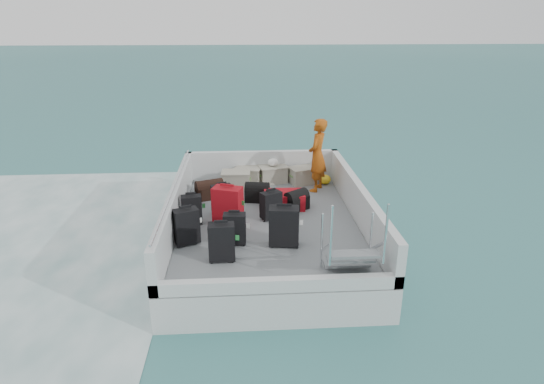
# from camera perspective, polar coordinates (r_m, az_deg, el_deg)

# --- Properties ---
(ground) EXTENTS (160.00, 160.00, 0.00)m
(ground) POSITION_cam_1_polar(r_m,az_deg,el_deg) (9.01, -0.48, -7.19)
(ground) COLOR #185156
(ground) RESTS_ON ground
(wake_foam) EXTENTS (10.00, 10.00, 0.00)m
(wake_foam) POSITION_cam_1_polar(r_m,az_deg,el_deg) (10.00, -29.38, -7.11)
(wake_foam) COLOR white
(wake_foam) RESTS_ON ground
(ferry_hull) EXTENTS (3.60, 5.00, 0.60)m
(ferry_hull) POSITION_cam_1_polar(r_m,az_deg,el_deg) (8.87, -0.49, -5.47)
(ferry_hull) COLOR silver
(ferry_hull) RESTS_ON ground
(deck) EXTENTS (3.30, 4.70, 0.02)m
(deck) POSITION_cam_1_polar(r_m,az_deg,el_deg) (8.74, -0.50, -3.65)
(deck) COLOR slate
(deck) RESTS_ON ferry_hull
(deck_fittings) EXTENTS (3.60, 5.00, 0.90)m
(deck_fittings) POSITION_cam_1_polar(r_m,az_deg,el_deg) (8.32, 2.01, -2.10)
(deck_fittings) COLOR silver
(deck_fittings) RESTS_ON deck
(suitcase_0) EXTENTS (0.47, 0.37, 0.64)m
(suitcase_0) POSITION_cam_1_polar(r_m,az_deg,el_deg) (7.85, -10.66, -4.33)
(suitcase_0) COLOR black
(suitcase_0) RESTS_ON deck
(suitcase_1) EXTENTS (0.40, 0.26, 0.56)m
(suitcase_1) POSITION_cam_1_polar(r_m,az_deg,el_deg) (8.62, -10.04, -2.23)
(suitcase_1) COLOR black
(suitcase_1) RESTS_ON deck
(suitcase_2) EXTENTS (0.45, 0.35, 0.57)m
(suitcase_2) POSITION_cam_1_polar(r_m,az_deg,el_deg) (9.03, -6.29, -0.90)
(suitcase_2) COLOR black
(suitcase_2) RESTS_ON deck
(suitcase_3) EXTENTS (0.42, 0.25, 0.63)m
(suitcase_3) POSITION_cam_1_polar(r_m,az_deg,el_deg) (7.25, -6.32, -6.34)
(suitcase_3) COLOR black
(suitcase_3) RESTS_ON deck
(suitcase_4) EXTENTS (0.39, 0.24, 0.56)m
(suitcase_4) POSITION_cam_1_polar(r_m,az_deg,el_deg) (7.76, -4.70, -4.67)
(suitcase_4) COLOR black
(suitcase_4) RESTS_ON deck
(suitcase_5) EXTENTS (0.60, 0.47, 0.72)m
(suitcase_5) POSITION_cam_1_polar(r_m,az_deg,el_deg) (8.50, -5.57, -1.74)
(suitcase_5) COLOR #9D0C13
(suitcase_5) RESTS_ON deck
(suitcase_6) EXTENTS (0.53, 0.35, 0.69)m
(suitcase_6) POSITION_cam_1_polar(r_m,az_deg,el_deg) (7.67, 1.51, -4.37)
(suitcase_6) COLOR black
(suitcase_6) RESTS_ON deck
(suitcase_7) EXTENTS (0.45, 0.38, 0.55)m
(suitcase_7) POSITION_cam_1_polar(r_m,az_deg,el_deg) (8.71, -0.13, -1.70)
(suitcase_7) COLOR black
(suitcase_7) RESTS_ON deck
(suitcase_8) EXTENTS (0.84, 0.57, 0.32)m
(suitcase_8) POSITION_cam_1_polar(r_m,az_deg,el_deg) (9.29, 1.55, -0.98)
(suitcase_8) COLOR #9D0C13
(suitcase_8) RESTS_ON deck
(duffel_0) EXTENTS (0.65, 0.49, 0.32)m
(duffel_0) POSITION_cam_1_polar(r_m,az_deg,el_deg) (9.84, -7.84, 0.10)
(duffel_0) COLOR black
(duffel_0) RESTS_ON deck
(duffel_1) EXTENTS (0.55, 0.38, 0.32)m
(duffel_1) POSITION_cam_1_polar(r_m,az_deg,el_deg) (9.61, -1.86, -0.24)
(duffel_1) COLOR black
(duffel_1) RESTS_ON deck
(duffel_2) EXTENTS (0.56, 0.53, 0.32)m
(duffel_2) POSITION_cam_1_polar(r_m,az_deg,el_deg) (9.18, 3.08, -1.28)
(duffel_2) COLOR black
(duffel_2) RESTS_ON deck
(crate_0) EXTENTS (0.63, 0.45, 0.37)m
(crate_0) POSITION_cam_1_polar(r_m,az_deg,el_deg) (10.38, -4.53, 1.46)
(crate_0) COLOR #A29E8D
(crate_0) RESTS_ON deck
(crate_1) EXTENTS (0.69, 0.59, 0.35)m
(crate_1) POSITION_cam_1_polar(r_m,az_deg,el_deg) (10.71, -2.91, 2.08)
(crate_1) COLOR #A29E8D
(crate_1) RESTS_ON deck
(crate_2) EXTENTS (0.70, 0.56, 0.37)m
(crate_2) POSITION_cam_1_polar(r_m,az_deg,el_deg) (10.73, 0.12, 2.19)
(crate_2) COLOR #A29E8D
(crate_2) RESTS_ON deck
(crate_3) EXTENTS (0.70, 0.58, 0.36)m
(crate_3) POSITION_cam_1_polar(r_m,az_deg,el_deg) (10.68, 3.95, 2.02)
(crate_3) COLOR #A29E8D
(crate_3) RESTS_ON deck
(yellow_bag) EXTENTS (0.28, 0.26, 0.22)m
(yellow_bag) POSITION_cam_1_polar(r_m,az_deg,el_deg) (10.71, 6.66, 1.58)
(yellow_bag) COLOR yellow
(yellow_bag) RESTS_ON deck
(white_bag) EXTENTS (0.24, 0.24, 0.18)m
(white_bag) POSITION_cam_1_polar(r_m,az_deg,el_deg) (10.64, 0.12, 3.60)
(white_bag) COLOR white
(white_bag) RESTS_ON crate_2
(passenger) EXTENTS (0.61, 0.71, 1.63)m
(passenger) POSITION_cam_1_polar(r_m,az_deg,el_deg) (10.08, 5.72, 4.60)
(passenger) COLOR orange
(passenger) RESTS_ON deck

